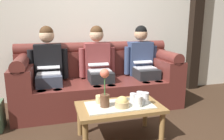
# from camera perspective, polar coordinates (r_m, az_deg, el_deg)

# --- Properties ---
(back_wall_patterned) EXTENTS (6.00, 0.12, 2.90)m
(back_wall_patterned) POSITION_cam_1_polar(r_m,az_deg,el_deg) (3.71, -5.65, 15.31)
(back_wall_patterned) COLOR silver
(back_wall_patterned) RESTS_ON ground_plane
(timber_pillar) EXTENTS (0.20, 0.20, 2.90)m
(timber_pillar) POSITION_cam_1_polar(r_m,az_deg,el_deg) (4.39, 21.48, 14.08)
(timber_pillar) COLOR black
(timber_pillar) RESTS_ON ground_plane
(couch) EXTENTS (2.41, 0.88, 0.96)m
(couch) POSITION_cam_1_polar(r_m,az_deg,el_deg) (3.31, -3.62, -3.24)
(couch) COLOR maroon
(couch) RESTS_ON ground_plane
(person_left) EXTENTS (0.56, 0.67, 1.22)m
(person_left) POSITION_cam_1_polar(r_m,az_deg,el_deg) (3.17, -16.55, 0.98)
(person_left) COLOR #383D4C
(person_left) RESTS_ON ground_plane
(person_middle) EXTENTS (0.56, 0.67, 1.22)m
(person_middle) POSITION_cam_1_polar(r_m,az_deg,el_deg) (3.24, -3.68, 1.70)
(person_middle) COLOR #232326
(person_middle) RESTS_ON ground_plane
(person_right) EXTENTS (0.56, 0.67, 1.22)m
(person_right) POSITION_cam_1_polar(r_m,az_deg,el_deg) (3.46, 8.12, 2.29)
(person_right) COLOR #232326
(person_right) RESTS_ON ground_plane
(coffee_table) EXTENTS (0.91, 0.52, 0.40)m
(coffee_table) POSITION_cam_1_polar(r_m,az_deg,el_deg) (2.34, 1.98, -10.62)
(coffee_table) COLOR olive
(coffee_table) RESTS_ON ground_plane
(flower_vase) EXTENTS (0.10, 0.10, 0.40)m
(flower_vase) POSITION_cam_1_polar(r_m,az_deg,el_deg) (2.21, -1.95, -5.28)
(flower_vase) COLOR brown
(flower_vase) RESTS_ON coffee_table
(snack_bowl) EXTENTS (0.15, 0.15, 0.12)m
(snack_bowl) POSITION_cam_1_polar(r_m,az_deg,el_deg) (2.24, 2.71, -8.74)
(snack_bowl) COLOR tan
(snack_bowl) RESTS_ON coffee_table
(cup_near_left) EXTENTS (0.08, 0.08, 0.11)m
(cup_near_left) POSITION_cam_1_polar(r_m,az_deg,el_deg) (2.42, 7.42, -6.98)
(cup_near_left) COLOR silver
(cup_near_left) RESTS_ON coffee_table
(cup_near_right) EXTENTS (0.08, 0.08, 0.12)m
(cup_near_right) POSITION_cam_1_polar(r_m,az_deg,el_deg) (2.26, 7.08, -8.30)
(cup_near_right) COLOR white
(cup_near_right) RESTS_ON coffee_table
(cup_far_center) EXTENTS (0.08, 0.08, 0.08)m
(cup_far_center) POSITION_cam_1_polar(r_m,az_deg,el_deg) (2.35, -3.46, -7.77)
(cup_far_center) COLOR #DBB77A
(cup_far_center) RESTS_ON coffee_table
(cup_far_left) EXTENTS (0.08, 0.08, 0.13)m
(cup_far_left) POSITION_cam_1_polar(r_m,az_deg,el_deg) (2.34, 8.75, -7.45)
(cup_far_left) COLOR silver
(cup_far_left) RESTS_ON coffee_table
(cup_far_right) EXTENTS (0.07, 0.07, 0.12)m
(cup_far_right) POSITION_cam_1_polar(r_m,az_deg,el_deg) (2.33, 5.62, -7.59)
(cup_far_right) COLOR silver
(cup_far_right) RESTS_ON coffee_table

